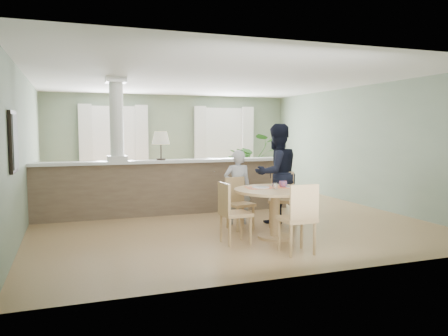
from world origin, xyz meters
name	(u,v)px	position (x,y,z in m)	size (l,w,h in m)	color
ground	(214,213)	(0.00, 0.00, 0.00)	(8.00, 8.00, 0.00)	tan
room_shell	(204,125)	(-0.03, 0.63, 1.81)	(7.02, 8.02, 2.71)	gray
pony_wall	(164,180)	(-0.99, 0.20, 0.71)	(5.32, 0.38, 2.70)	#77634C
sofa	(134,182)	(-1.33, 2.08, 0.47)	(3.23, 1.26, 0.94)	#815C46
houseplant	(253,166)	(1.61, 1.76, 0.80)	(1.45, 1.26, 1.61)	#366A2A
dining_table	(275,199)	(0.27, -2.26, 0.62)	(1.30, 1.30, 0.89)	tan
chair_far_boy	(238,200)	(-0.03, -1.42, 0.49)	(0.47, 0.47, 0.88)	tan
chair_far_man	(282,196)	(0.79, -1.47, 0.53)	(0.59, 0.59, 0.96)	tan
chair_near	(300,215)	(0.17, -3.20, 0.54)	(0.45, 0.45, 0.98)	tan
chair_side	(231,210)	(-0.51, -2.35, 0.51)	(0.44, 0.44, 0.93)	tan
child_person	(237,187)	(0.08, -1.11, 0.67)	(0.49, 0.32, 1.35)	#ABABB1
man_person	(277,173)	(0.80, -1.22, 0.91)	(0.89, 0.69, 1.82)	black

